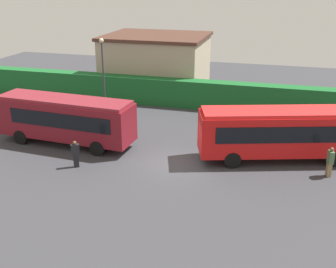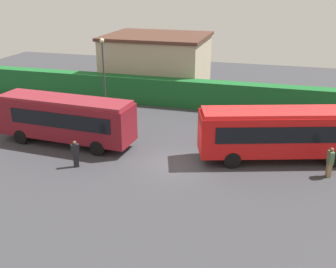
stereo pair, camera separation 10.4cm
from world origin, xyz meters
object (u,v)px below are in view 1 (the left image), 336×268
at_px(lamppost, 103,67).
at_px(person_left, 76,154).
at_px(person_center, 330,161).
at_px(bus_red, 281,132).
at_px(bus_maroon, 65,118).

bearing_deg(lamppost, person_left, -75.39).
height_order(person_left, lamppost, lamppost).
xyz_separation_m(person_left, person_center, (14.44, 2.78, 0.07)).
xyz_separation_m(bus_red, person_center, (2.81, -1.57, -0.93)).
bearing_deg(person_left, person_center, -110.61).
bearing_deg(person_left, bus_red, -100.98).
xyz_separation_m(bus_red, lamppost, (-14.34, 6.05, 1.90)).
height_order(bus_red, person_left, bus_red).
bearing_deg(bus_red, lamppost, 139.66).
distance_m(bus_maroon, person_center, 16.79).
distance_m(bus_red, person_left, 12.46).
relative_size(bus_maroon, person_left, 5.78).
distance_m(bus_maroon, bus_red, 14.00).
bearing_deg(person_left, lamppost, -16.90).
xyz_separation_m(person_left, lamppost, (-2.71, 10.40, 2.89)).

